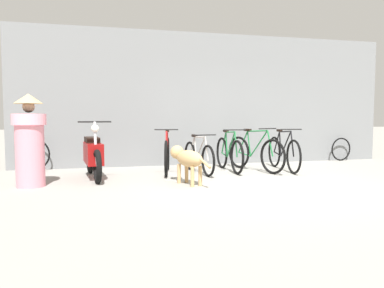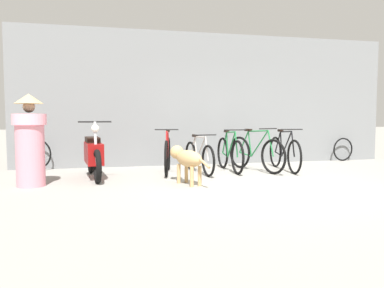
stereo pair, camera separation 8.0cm
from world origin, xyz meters
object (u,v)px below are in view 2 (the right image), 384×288
bicycle_1 (199,157)px  motorcycle (94,155)px  bicycle_2 (230,154)px  bicycle_3 (255,153)px  spare_tire_right (34,154)px  bicycle_4 (284,153)px  person_in_robes (30,140)px  spare_tire_left (343,149)px  stray_dog (187,158)px  bicycle_0 (168,155)px

bicycle_1 → motorcycle: bearing=-93.3°
bicycle_2 → bicycle_3: bearing=80.8°
spare_tire_right → motorcycle: bearing=-45.5°
bicycle_4 → person_in_robes: bearing=-75.9°
spare_tire_left → spare_tire_right: (-7.51, -0.01, 0.05)m
motorcycle → bicycle_3: bearing=85.5°
bicycle_1 → person_in_robes: bearing=-82.8°
motorcycle → person_in_robes: 1.23m
bicycle_1 → person_in_robes: (-3.07, -0.76, 0.44)m
person_in_robes → spare_tire_left: (7.24, 1.94, -0.47)m
bicycle_3 → spare_tire_right: size_ratio=2.45×
stray_dog → spare_tire_right: bearing=31.0°
spare_tire_left → bicycle_3: bearing=-158.5°
bicycle_4 → person_in_robes: person_in_robes is taller
spare_tire_right → bicycle_0: bearing=-20.2°
person_in_robes → spare_tire_right: person_in_robes is taller
bicycle_3 → stray_dog: bicycle_3 is taller
bicycle_1 → bicycle_0: bearing=-111.6°
bicycle_0 → bicycle_2: bearing=99.9°
stray_dog → bicycle_3: bearing=-76.2°
bicycle_4 → spare_tire_right: (-5.22, 1.20, -0.02)m
bicycle_0 → bicycle_4: 2.51m
bicycle_0 → bicycle_1: 0.64m
bicycle_1 → spare_tire_right: size_ratio=2.30×
stray_dog → spare_tire_right: 3.65m
bicycle_0 → bicycle_2: bicycle_0 is taller
bicycle_1 → spare_tire_right: (-3.33, 1.16, 0.02)m
bicycle_2 → person_in_robes: size_ratio=1.08×
spare_tire_left → spare_tire_right: bearing=-179.9°
bicycle_1 → bicycle_2: bicycle_2 is taller
bicycle_4 → bicycle_3: bearing=-89.7°
bicycle_1 → bicycle_4: size_ratio=0.91×
bicycle_3 → person_in_robes: bearing=-97.4°
bicycle_3 → spare_tire_left: size_ratio=2.85×
motorcycle → stray_dog: bearing=49.8°
stray_dog → spare_tire_left: size_ratio=1.86×
spare_tire_right → bicycle_1: bearing=-19.3°
bicycle_0 → spare_tire_left: bearing=114.1°
bicycle_3 → bicycle_4: 0.64m
spare_tire_left → spare_tire_right: size_ratio=0.86×
bicycle_3 → bicycle_4: size_ratio=0.97×
spare_tire_right → bicycle_4: bearing=-13.0°
bicycle_1 → bicycle_3: 1.25m
bicycle_2 → person_in_robes: person_in_robes is taller
bicycle_1 → spare_tire_right: bearing=-115.9°
stray_dog → bicycle_2: bearing=-63.7°
bicycle_0 → bicycle_3: size_ratio=0.96×
bicycle_4 → person_in_robes: (-4.95, -0.72, 0.40)m
bicycle_1 → spare_tire_left: 4.34m
bicycle_0 → spare_tire_right: bearing=-98.0°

